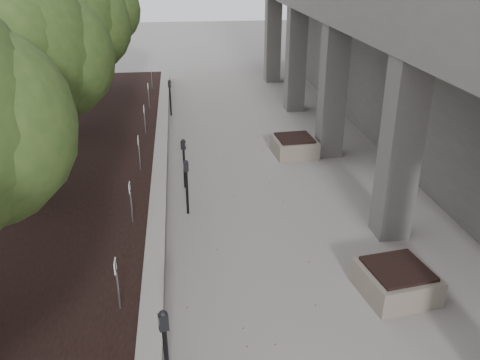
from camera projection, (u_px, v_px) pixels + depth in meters
retaining_wall at (160, 181)px, 13.58m from camera, size 0.39×26.00×0.50m
planting_bed at (18, 190)px, 13.20m from camera, size 7.00×26.00×0.40m
crabapple_tree_3 at (15, 88)px, 11.17m from camera, size 4.60×4.00×5.44m
crabapple_tree_4 at (60, 49)px, 15.69m from camera, size 4.60×4.00×5.44m
crabapple_tree_5 at (85, 27)px, 20.21m from camera, size 4.60×4.00×5.44m
parking_sign_3 at (118, 285)px, 8.29m from camera, size 0.04×0.22×0.96m
parking_sign_4 at (131, 203)px, 11.01m from camera, size 0.04×0.22×0.96m
parking_sign_5 at (139, 153)px, 13.72m from camera, size 0.04×0.22×0.96m
parking_sign_6 at (145, 120)px, 16.43m from camera, size 0.04×0.22×0.96m
parking_sign_7 at (149, 96)px, 19.14m from camera, size 0.04×0.22×0.96m
parking_sign_8 at (152, 78)px, 21.86m from camera, size 0.04×0.22×0.96m
parking_meter_2 at (166, 355)px, 7.02m from camera, size 0.17×0.14×1.52m
parking_meter_3 at (187, 187)px, 12.14m from camera, size 0.15×0.11×1.42m
parking_meter_4 at (184, 164)px, 13.51m from camera, size 0.17×0.14×1.40m
parking_meter_5 at (170, 98)px, 19.55m from camera, size 0.14×0.11×1.41m
planter_front at (396, 280)px, 9.39m from camera, size 1.43×1.43×0.59m
planter_back at (294, 146)px, 15.90m from camera, size 1.36×1.36×0.60m
berry_scatter at (242, 268)px, 10.25m from camera, size 3.30×14.10×0.02m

